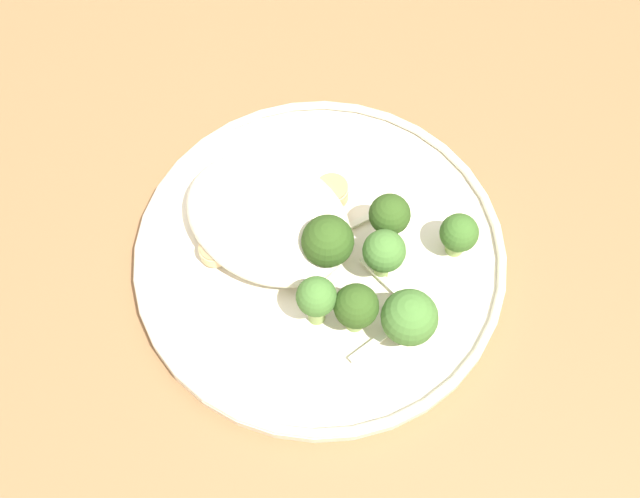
% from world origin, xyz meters
% --- Properties ---
extents(ground, '(6.00, 6.00, 0.00)m').
position_xyz_m(ground, '(0.00, 0.00, 0.00)').
color(ground, '#2D2B28').
extents(wooden_dining_table, '(1.40, 1.00, 0.74)m').
position_xyz_m(wooden_dining_table, '(0.00, 0.00, 0.66)').
color(wooden_dining_table, brown).
rests_on(wooden_dining_table, ground).
extents(dinner_plate, '(0.29, 0.29, 0.02)m').
position_xyz_m(dinner_plate, '(0.02, -0.01, 0.75)').
color(dinner_plate, beige).
rests_on(dinner_plate, wooden_dining_table).
extents(noodle_bed, '(0.14, 0.11, 0.04)m').
position_xyz_m(noodle_bed, '(-0.02, -0.01, 0.77)').
color(noodle_bed, beige).
rests_on(noodle_bed, dinner_plate).
extents(seared_scallop_right_edge, '(0.03, 0.03, 0.02)m').
position_xyz_m(seared_scallop_right_edge, '(-0.00, 0.04, 0.76)').
color(seared_scallop_right_edge, '#DBB77A').
rests_on(seared_scallop_right_edge, dinner_plate).
extents(seared_scallop_tiny_bay, '(0.02, 0.02, 0.01)m').
position_xyz_m(seared_scallop_tiny_bay, '(-0.04, -0.06, 0.76)').
color(seared_scallop_tiny_bay, '#DBB77A').
rests_on(seared_scallop_tiny_bay, dinner_plate).
extents(seared_scallop_front_small, '(0.03, 0.03, 0.01)m').
position_xyz_m(seared_scallop_front_small, '(-0.03, -0.01, 0.76)').
color(seared_scallop_front_small, beige).
rests_on(seared_scallop_front_small, dinner_plate).
extents(seared_scallop_on_noodles, '(0.03, 0.03, 0.02)m').
position_xyz_m(seared_scallop_on_noodles, '(-0.02, 0.01, 0.76)').
color(seared_scallop_on_noodles, '#E5C689').
rests_on(seared_scallop_on_noodles, dinner_plate).
extents(seared_scallop_center_golden, '(0.03, 0.03, 0.02)m').
position_xyz_m(seared_scallop_center_golden, '(-0.06, -0.01, 0.76)').
color(seared_scallop_center_golden, beige).
rests_on(seared_scallop_center_golden, dinner_plate).
extents(broccoli_floret_center_pile, '(0.03, 0.03, 0.05)m').
position_xyz_m(broccoli_floret_center_pile, '(0.05, -0.05, 0.79)').
color(broccoli_floret_center_pile, '#89A356').
rests_on(broccoli_floret_center_pile, dinner_plate).
extents(broccoli_floret_tall_stalk, '(0.03, 0.03, 0.06)m').
position_xyz_m(broccoli_floret_tall_stalk, '(0.06, 0.03, 0.79)').
color(broccoli_floret_tall_stalk, '#89A356').
rests_on(broccoli_floret_tall_stalk, dinner_plate).
extents(broccoli_floret_split_head, '(0.04, 0.04, 0.06)m').
position_xyz_m(broccoli_floret_split_head, '(0.03, -0.01, 0.78)').
color(broccoli_floret_split_head, '#7A994C').
rests_on(broccoli_floret_split_head, dinner_plate).
extents(broccoli_floret_front_edge, '(0.03, 0.03, 0.06)m').
position_xyz_m(broccoli_floret_front_edge, '(0.07, 0.01, 0.79)').
color(broccoli_floret_front_edge, '#89A356').
rests_on(broccoli_floret_front_edge, dinner_plate).
extents(broccoli_floret_right_tilted, '(0.04, 0.04, 0.05)m').
position_xyz_m(broccoli_floret_right_tilted, '(0.11, -0.03, 0.78)').
color(broccoli_floret_right_tilted, '#89A356').
rests_on(broccoli_floret_right_tilted, dinner_plate).
extents(broccoli_floret_rear_charred, '(0.03, 0.03, 0.04)m').
position_xyz_m(broccoli_floret_rear_charred, '(0.10, 0.06, 0.78)').
color(broccoli_floret_rear_charred, '#89A356').
rests_on(broccoli_floret_rear_charred, dinner_plate).
extents(broccoli_floret_near_rim, '(0.03, 0.03, 0.05)m').
position_xyz_m(broccoli_floret_near_rim, '(0.08, -0.04, 0.78)').
color(broccoli_floret_near_rim, '#89A356').
rests_on(broccoli_floret_near_rim, dinner_plate).
extents(onion_sliver_curled_piece, '(0.02, 0.04, 0.00)m').
position_xyz_m(onion_sliver_curled_piece, '(0.10, -0.05, 0.75)').
color(onion_sliver_curled_piece, silver).
rests_on(onion_sliver_curled_piece, dinner_plate).
extents(onion_sliver_long_sliver, '(0.02, 0.04, 0.00)m').
position_xyz_m(onion_sliver_long_sliver, '(0.03, 0.04, 0.75)').
color(onion_sliver_long_sliver, silver).
rests_on(onion_sliver_long_sliver, dinner_plate).
extents(onion_sliver_short_strip, '(0.03, 0.04, 0.00)m').
position_xyz_m(onion_sliver_short_strip, '(0.01, -0.00, 0.75)').
color(onion_sliver_short_strip, silver).
rests_on(onion_sliver_short_strip, dinner_plate).
extents(onion_sliver_pale_crescent, '(0.06, 0.02, 0.00)m').
position_xyz_m(onion_sliver_pale_crescent, '(0.08, 0.00, 0.75)').
color(onion_sliver_pale_crescent, silver).
rests_on(onion_sliver_pale_crescent, dinner_plate).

